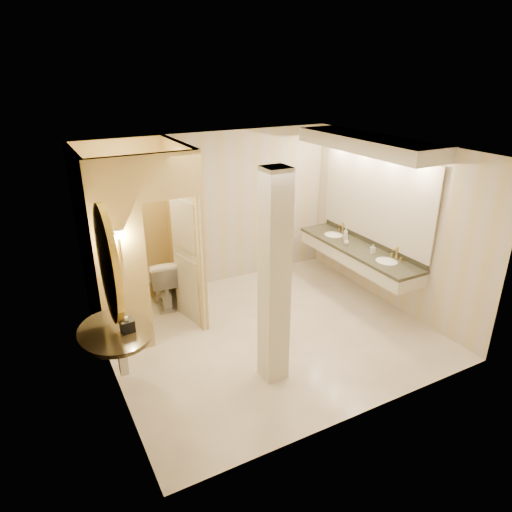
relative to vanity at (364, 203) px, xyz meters
The scene contains 16 objects.
floor 2.59m from the vanity, 168.58° to the right, with size 4.50×4.50×0.00m, color white.
ceiling 2.29m from the vanity, 168.58° to the right, with size 4.50×4.50×0.00m, color white.
wall_back 2.56m from the vanity, 141.05° to the left, with size 4.50×0.02×2.70m, color beige.
wall_front 3.12m from the vanity, 129.52° to the right, with size 4.50×0.02×2.70m, color beige.
wall_left 4.26m from the vanity, behind, with size 0.02×4.00×2.70m, color beige.
wall_right 0.56m from the vanity, 55.93° to the right, with size 0.02×4.00×2.70m, color beige.
toilet_closet 3.15m from the vanity, 169.51° to the left, with size 1.50×1.55×2.70m.
wall_sconce 3.91m from the vanity, behind, with size 0.14×0.14×0.42m.
vanity is the anchor object (origin of this frame).
console_shelf 4.26m from the vanity, behind, with size 1.06×1.06×1.98m.
pillar 2.77m from the vanity, 151.83° to the right, with size 0.30×0.30×2.70m, color beige.
tissue_box 4.22m from the vanity, 168.74° to the right, with size 0.14×0.14×0.14m, color black.
toilet 3.53m from the vanity, 158.99° to the left, with size 0.47×0.82×0.84m, color white.
soap_bottle_a 0.75m from the vanity, 91.02° to the right, with size 0.07×0.07×0.15m, color beige.
soap_bottle_b 0.73m from the vanity, 127.45° to the left, with size 0.09×0.09×0.12m, color silver.
soap_bottle_c 0.74m from the vanity, 92.70° to the left, with size 0.09×0.09×0.23m, color #C6B28C.
Camera 1 is at (-2.92, -5.07, 3.70)m, focal length 32.00 mm.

